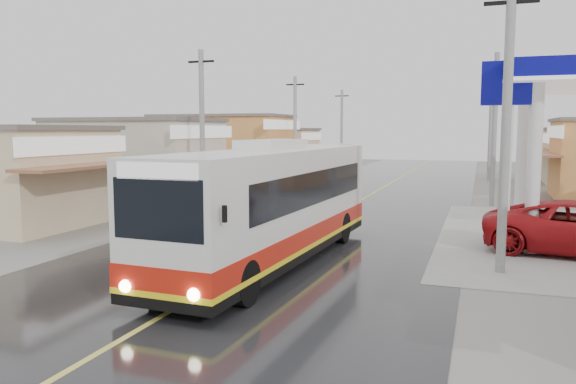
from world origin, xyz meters
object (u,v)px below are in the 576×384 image
cyclist (276,198)px  tyre_stack (188,209)px  coach_bus (274,204)px  tricycle_near (138,195)px  second_bus (320,164)px  tricycle_far (240,177)px

cyclist → tyre_stack: cyclist is taller
coach_bus → tricycle_near: 11.58m
second_bus → tyre_stack: (-2.45, -14.69, -1.37)m
second_bus → tricycle_far: bearing=-116.1°
tyre_stack → tricycle_near: bearing=-146.0°
coach_bus → tricycle_far: 18.28m
coach_bus → tyre_stack: coach_bus is taller
cyclist → tricycle_far: size_ratio=0.86×
coach_bus → tricycle_near: coach_bus is taller
tricycle_near → cyclist: bearing=42.5°
coach_bus → second_bus: (-4.97, 22.78, -0.20)m
tricycle_near → tyre_stack: 2.43m
coach_bus → second_bus: coach_bus is taller
cyclist → tricycle_near: bearing=-132.0°
second_bus → tricycle_far: size_ratio=3.58×
second_bus → cyclist: second_bus is taller
tricycle_near → tricycle_far: bearing=96.8°
tricycle_near → coach_bus: bearing=-23.0°
second_bus → cyclist: 12.87m
tricycle_near → tyre_stack: size_ratio=2.82×
second_bus → cyclist: (1.34, -12.77, -0.88)m
coach_bus → cyclist: bearing=112.8°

